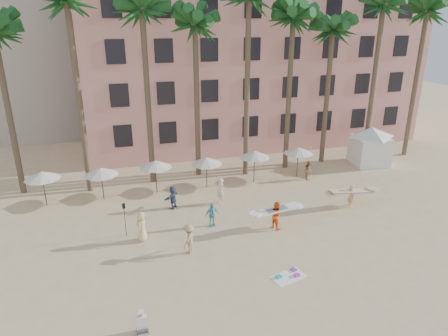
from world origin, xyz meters
TOP-DOWN VIEW (x-y plane):
  - ground at (0.00, 0.00)m, footprint 120.00×120.00m
  - pink_hotel at (7.00, 26.00)m, footprint 35.00×14.00m
  - palm_row at (0.51, 15.00)m, footprint 44.40×5.40m
  - umbrella_row at (-3.00, 12.50)m, footprint 22.50×2.70m
  - cabana at (14.89, 13.70)m, footprint 5.09×5.09m
  - beach_towel at (0.22, -0.33)m, footprint 2.00×1.42m
  - carrier_yellow at (8.09, 6.16)m, footprint 3.39×0.79m
  - carrier_white at (1.65, 4.71)m, footprint 3.10×1.08m
  - beachgoers at (-2.55, 7.21)m, footprint 15.38×9.57m
  - paddle at (-7.71, 6.40)m, footprint 0.18×0.04m
  - seated_man at (-7.56, -2.29)m, footprint 0.48×0.84m

SIDE VIEW (x-z plane):
  - ground at x=0.00m, z-range 0.00..0.00m
  - beach_towel at x=0.22m, z-range -0.04..0.10m
  - seated_man at x=-7.56m, z-range -0.17..0.92m
  - beachgoers at x=-2.55m, z-range -0.08..1.84m
  - carrier_yellow at x=8.09m, z-range 0.13..1.81m
  - carrier_white at x=1.65m, z-range 0.06..1.91m
  - paddle at x=-7.71m, z-range 0.30..2.52m
  - cabana at x=14.89m, z-range 0.32..3.82m
  - umbrella_row at x=-3.00m, z-range 0.97..3.69m
  - pink_hotel at x=7.00m, z-range 0.00..16.00m
  - palm_row at x=0.51m, z-range 4.82..21.12m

